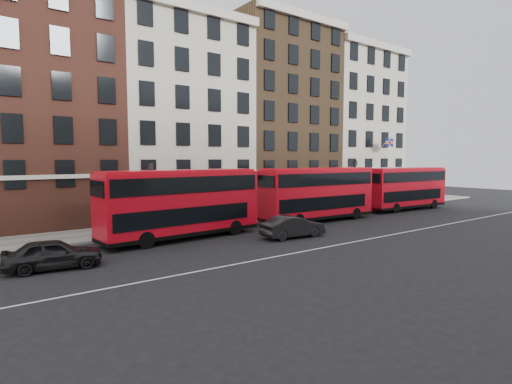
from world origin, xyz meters
TOP-DOWN VIEW (x-y plane):
  - ground at (0.00, 0.00)m, footprint 120.00×120.00m
  - pavement at (0.00, 10.50)m, footprint 80.00×5.00m
  - kerb at (0.00, 8.00)m, footprint 80.00×0.30m
  - road_centre_line at (0.00, -2.00)m, footprint 70.00×0.12m
  - building_terrace at (-0.31, 17.88)m, footprint 64.00×11.95m
  - bus_b at (-5.37, 5.71)m, footprint 11.48×3.49m
  - bus_c at (7.69, 5.71)m, footprint 11.30×3.15m
  - bus_d at (20.94, 5.71)m, footprint 10.91×3.19m
  - car_rear at (-13.87, 2.64)m, footprint 4.73×2.41m
  - car_front at (1.13, 1.55)m, footprint 4.79×2.04m
  - lamp_post_left at (-6.21, 9.01)m, footprint 0.44×0.44m
  - lamp_post_right at (16.63, 8.98)m, footprint 0.44×0.44m
  - traffic_light at (22.52, 8.67)m, footprint 0.25×0.45m
  - iron_railings at (0.00, 12.70)m, footprint 6.60×0.06m

SIDE VIEW (x-z plane):
  - ground at x=0.00m, z-range 0.00..0.00m
  - road_centre_line at x=0.00m, z-range 0.00..0.01m
  - pavement at x=0.00m, z-range 0.00..0.15m
  - kerb at x=0.00m, z-range 0.00..0.16m
  - iron_railings at x=0.00m, z-range 0.15..1.15m
  - car_front at x=1.13m, z-range 0.00..1.54m
  - car_rear at x=-13.87m, z-range 0.00..1.54m
  - bus_d at x=20.94m, z-range 0.16..4.70m
  - traffic_light at x=22.52m, z-range 0.81..4.08m
  - bus_c at x=7.69m, z-range 0.17..4.88m
  - bus_b at x=-5.37m, z-range 0.17..4.93m
  - lamp_post_left at x=-6.21m, z-range 0.42..5.74m
  - lamp_post_right at x=16.63m, z-range 0.42..5.74m
  - building_terrace at x=-0.31m, z-range -0.76..21.24m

